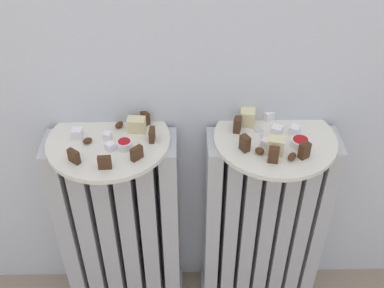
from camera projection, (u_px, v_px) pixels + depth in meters
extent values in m
cube|color=#B2B2B7|center=(129.00, 288.00, 1.56)|extent=(0.35, 0.12, 0.03)
cube|color=#B2B2B7|center=(70.00, 224.00, 1.36)|extent=(0.04, 0.12, 0.60)
cube|color=#B2B2B7|center=(90.00, 224.00, 1.36)|extent=(0.04, 0.12, 0.60)
cube|color=#B2B2B7|center=(110.00, 224.00, 1.36)|extent=(0.04, 0.12, 0.60)
cube|color=#B2B2B7|center=(130.00, 224.00, 1.36)|extent=(0.04, 0.12, 0.60)
cube|color=#B2B2B7|center=(151.00, 223.00, 1.36)|extent=(0.04, 0.12, 0.60)
cube|color=#B2B2B7|center=(171.00, 223.00, 1.36)|extent=(0.04, 0.12, 0.60)
cube|color=#B2B2B7|center=(254.00, 286.00, 1.56)|extent=(0.35, 0.12, 0.03)
cube|color=#B2B2B7|center=(212.00, 222.00, 1.37)|extent=(0.04, 0.12, 0.60)
cube|color=#B2B2B7|center=(229.00, 222.00, 1.37)|extent=(0.04, 0.12, 0.60)
cube|color=#B2B2B7|center=(246.00, 222.00, 1.37)|extent=(0.04, 0.12, 0.60)
cube|color=#B2B2B7|center=(263.00, 222.00, 1.37)|extent=(0.04, 0.12, 0.60)
cube|color=#B2B2B7|center=(281.00, 221.00, 1.37)|extent=(0.04, 0.12, 0.60)
cube|color=#B2B2B7|center=(298.00, 221.00, 1.37)|extent=(0.04, 0.12, 0.60)
cube|color=#B2B2B7|center=(315.00, 221.00, 1.37)|extent=(0.04, 0.12, 0.60)
cylinder|color=silver|center=(109.00, 141.00, 1.17)|extent=(0.31, 0.31, 0.01)
cylinder|color=silver|center=(275.00, 139.00, 1.18)|extent=(0.31, 0.31, 0.01)
cube|color=#472B19|center=(74.00, 156.00, 1.09)|extent=(0.03, 0.03, 0.03)
cube|color=#472B19|center=(105.00, 162.00, 1.07)|extent=(0.03, 0.01, 0.03)
cube|color=#472B19|center=(137.00, 153.00, 1.10)|extent=(0.03, 0.03, 0.03)
cube|color=#472B19|center=(152.00, 135.00, 1.15)|extent=(0.01, 0.03, 0.03)
cube|color=#472B19|center=(145.00, 117.00, 1.21)|extent=(0.03, 0.03, 0.03)
cube|color=beige|center=(136.00, 125.00, 1.18)|extent=(0.05, 0.03, 0.04)
cube|color=white|center=(110.00, 147.00, 1.13)|extent=(0.03, 0.03, 0.02)
cube|color=white|center=(108.00, 136.00, 1.16)|extent=(0.02, 0.02, 0.02)
cube|color=white|center=(77.00, 133.00, 1.16)|extent=(0.03, 0.03, 0.03)
ellipsoid|color=#4C2814|center=(87.00, 141.00, 1.15)|extent=(0.03, 0.03, 0.01)
ellipsoid|color=#4C2814|center=(119.00, 125.00, 1.20)|extent=(0.03, 0.03, 0.02)
cylinder|color=white|center=(125.00, 145.00, 1.13)|extent=(0.04, 0.04, 0.02)
cylinder|color=#B21419|center=(124.00, 143.00, 1.13)|extent=(0.03, 0.03, 0.01)
cube|color=#472B19|center=(237.00, 125.00, 1.18)|extent=(0.02, 0.03, 0.04)
cube|color=#472B19|center=(245.00, 143.00, 1.12)|extent=(0.03, 0.03, 0.04)
cube|color=#472B19|center=(274.00, 155.00, 1.09)|extent=(0.03, 0.02, 0.04)
cube|color=#472B19|center=(304.00, 151.00, 1.10)|extent=(0.03, 0.03, 0.04)
cube|color=beige|center=(276.00, 145.00, 1.11)|extent=(0.05, 0.04, 0.04)
cube|color=beige|center=(248.00, 117.00, 1.20)|extent=(0.04, 0.04, 0.04)
cube|color=white|center=(265.00, 143.00, 1.14)|extent=(0.03, 0.03, 0.02)
cube|color=white|center=(295.00, 130.00, 1.17)|extent=(0.03, 0.03, 0.02)
cube|color=white|center=(277.00, 131.00, 1.17)|extent=(0.03, 0.03, 0.02)
cube|color=white|center=(268.00, 115.00, 1.22)|extent=(0.03, 0.03, 0.03)
ellipsoid|color=#4C2814|center=(292.00, 157.00, 1.10)|extent=(0.03, 0.03, 0.02)
ellipsoid|color=#4C2814|center=(260.00, 151.00, 1.12)|extent=(0.03, 0.03, 0.02)
cylinder|color=white|center=(300.00, 143.00, 1.14)|extent=(0.04, 0.04, 0.02)
cylinder|color=#B21419|center=(300.00, 141.00, 1.14)|extent=(0.04, 0.04, 0.01)
cube|color=silver|center=(265.00, 141.00, 1.16)|extent=(0.02, 0.06, 0.00)
cube|color=silver|center=(258.00, 129.00, 1.20)|extent=(0.02, 0.03, 0.00)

